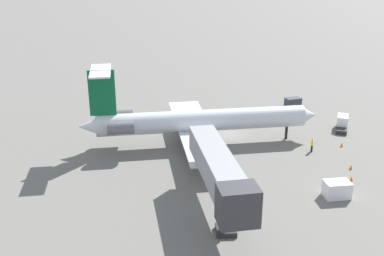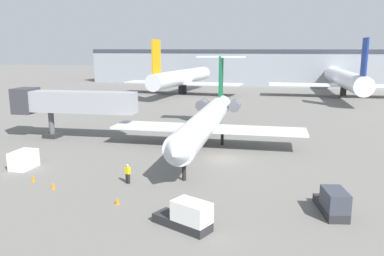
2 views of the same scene
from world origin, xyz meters
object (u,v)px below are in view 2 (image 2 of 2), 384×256
(jet_bridge, at_px, (67,102))
(baggage_tug_lead, at_px, (187,216))
(baggage_tug_trailing, at_px, (333,203))
(cargo_container_uld, at_px, (24,160))
(traffic_cone_near, at_px, (33,178))
(traffic_cone_far, at_px, (53,186))
(ground_crew_marshaller, at_px, (128,174))
(regional_jet, at_px, (208,119))
(parked_airliner_west_end, at_px, (182,78))
(traffic_cone_mid, at_px, (117,201))
(parked_airliner_west_mid, at_px, (344,79))

(jet_bridge, relative_size, baggage_tug_lead, 3.78)
(baggage_tug_trailing, xyz_separation_m, cargo_container_uld, (-27.75, 2.46, 0.02))
(jet_bridge, xyz_separation_m, traffic_cone_near, (6.84, -15.15, -4.35))
(baggage_tug_trailing, height_order, traffic_cone_near, baggage_tug_trailing)
(jet_bridge, distance_m, traffic_cone_far, 19.33)
(cargo_container_uld, bearing_deg, traffic_cone_near, -40.62)
(ground_crew_marshaller, xyz_separation_m, baggage_tug_trailing, (16.34, -1.55, -0.02))
(baggage_tug_trailing, bearing_deg, cargo_container_uld, 174.94)
(regional_jet, xyz_separation_m, baggage_tug_lead, (4.29, -20.93, -2.44))
(ground_crew_marshaller, bearing_deg, parked_airliner_west_end, 104.63)
(jet_bridge, bearing_deg, traffic_cone_near, -65.70)
(cargo_container_uld, relative_size, traffic_cone_far, 4.90)
(regional_jet, bearing_deg, parked_airliner_west_end, 111.86)
(baggage_tug_lead, relative_size, traffic_cone_near, 7.70)
(parked_airliner_west_end, bearing_deg, baggage_tug_trailing, -63.17)
(ground_crew_marshaller, xyz_separation_m, traffic_cone_mid, (1.28, -4.32, -0.58))
(traffic_cone_near, height_order, parked_airliner_west_end, parked_airliner_west_end)
(jet_bridge, height_order, traffic_cone_near, jet_bridge)
(regional_jet, relative_size, parked_airliner_west_end, 0.87)
(jet_bridge, height_order, parked_airliner_west_mid, parked_airliner_west_mid)
(traffic_cone_mid, height_order, parked_airliner_west_end, parked_airliner_west_end)
(baggage_tug_trailing, bearing_deg, parked_airliner_west_end, 116.83)
(ground_crew_marshaller, height_order, baggage_tug_lead, baggage_tug_lead)
(traffic_cone_mid, xyz_separation_m, parked_airliner_west_end, (-17.88, 67.89, 3.88))
(ground_crew_marshaller, relative_size, parked_airliner_west_end, 0.05)
(baggage_tug_trailing, distance_m, parked_airliner_west_mid, 70.99)
(traffic_cone_far, xyz_separation_m, parked_airliner_west_mid, (26.87, 72.16, 3.95))
(parked_airliner_west_mid, bearing_deg, traffic_cone_far, -110.42)
(jet_bridge, bearing_deg, parked_airliner_west_end, 91.93)
(cargo_container_uld, relative_size, traffic_cone_near, 4.90)
(jet_bridge, distance_m, parked_airliner_west_end, 50.42)
(cargo_container_uld, distance_m, traffic_cone_near, 4.45)
(jet_bridge, height_order, baggage_tug_trailing, jet_bridge)
(traffic_cone_far, bearing_deg, parked_airliner_west_end, 99.67)
(regional_jet, height_order, baggage_tug_lead, regional_jet)
(jet_bridge, bearing_deg, cargo_container_uld, -74.12)
(baggage_tug_lead, relative_size, traffic_cone_far, 7.70)
(baggage_tug_lead, relative_size, parked_airliner_west_mid, 0.10)
(cargo_container_uld, bearing_deg, ground_crew_marshaller, -4.53)
(traffic_cone_near, bearing_deg, cargo_container_uld, 139.38)
(ground_crew_marshaller, distance_m, traffic_cone_mid, 4.54)
(parked_airliner_west_mid, bearing_deg, parked_airliner_west_end, -171.67)
(cargo_container_uld, xyz_separation_m, traffic_cone_near, (3.35, -2.87, -0.58))
(traffic_cone_far, bearing_deg, traffic_cone_mid, -11.42)
(ground_crew_marshaller, distance_m, parked_airliner_west_mid, 72.54)
(ground_crew_marshaller, relative_size, parked_airliner_west_mid, 0.04)
(traffic_cone_far, bearing_deg, baggage_tug_trailing, 3.83)
(baggage_tug_trailing, bearing_deg, ground_crew_marshaller, 174.58)
(regional_jet, xyz_separation_m, baggage_tug_trailing, (13.19, -15.92, -2.44))
(parked_airliner_west_end, bearing_deg, traffic_cone_near, -82.58)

